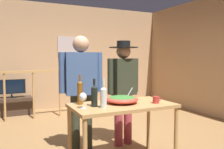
{
  "coord_description": "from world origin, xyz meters",
  "views": [
    {
      "loc": [
        -1.54,
        -3.36,
        1.37
      ],
      "look_at": [
        -0.18,
        -0.49,
        1.14
      ],
      "focal_mm": 37.61,
      "sensor_mm": 36.0,
      "label": 1
    }
  ],
  "objects_px": {
    "framed_picture": "(69,46)",
    "serving_table": "(122,111)",
    "wine_bottle_dark": "(94,95)",
    "flat_screen_tv": "(12,87)",
    "salad_bowl": "(122,99)",
    "person_standing_right": "(123,84)",
    "stair_railing": "(42,87)",
    "wine_bottle_amber": "(80,92)",
    "tv_console": "(12,106)",
    "wine_bottle_clear": "(104,96)",
    "wine_glass": "(83,97)",
    "mug_red": "(156,100)",
    "person_standing_left": "(81,83)"
  },
  "relations": [
    {
      "from": "tv_console",
      "to": "person_standing_right",
      "type": "xyz_separation_m",
      "value": [
        1.5,
        -2.83,
        0.76
      ]
    },
    {
      "from": "wine_glass",
      "to": "wine_bottle_clear",
      "type": "xyz_separation_m",
      "value": [
        0.22,
        -0.08,
        0.01
      ]
    },
    {
      "from": "framed_picture",
      "to": "serving_table",
      "type": "relative_size",
      "value": 0.47
    },
    {
      "from": "tv_console",
      "to": "wine_glass",
      "type": "height_order",
      "value": "wine_glass"
    },
    {
      "from": "wine_glass",
      "to": "mug_red",
      "type": "relative_size",
      "value": 1.55
    },
    {
      "from": "tv_console",
      "to": "person_standing_left",
      "type": "bearing_deg",
      "value": -73.87
    },
    {
      "from": "tv_console",
      "to": "wine_bottle_dark",
      "type": "bearing_deg",
      "value": -77.25
    },
    {
      "from": "framed_picture",
      "to": "tv_console",
      "type": "relative_size",
      "value": 0.67
    },
    {
      "from": "wine_glass",
      "to": "wine_bottle_dark",
      "type": "height_order",
      "value": "wine_bottle_dark"
    },
    {
      "from": "stair_railing",
      "to": "wine_glass",
      "type": "relative_size",
      "value": 16.46
    },
    {
      "from": "flat_screen_tv",
      "to": "mug_red",
      "type": "distance_m",
      "value": 3.89
    },
    {
      "from": "serving_table",
      "to": "person_standing_right",
      "type": "bearing_deg",
      "value": 61.13
    },
    {
      "from": "salad_bowl",
      "to": "wine_bottle_dark",
      "type": "height_order",
      "value": "wine_bottle_dark"
    },
    {
      "from": "serving_table",
      "to": "stair_railing",
      "type": "bearing_deg",
      "value": 100.81
    },
    {
      "from": "tv_console",
      "to": "wine_bottle_clear",
      "type": "distance_m",
      "value": 3.73
    },
    {
      "from": "wine_bottle_amber",
      "to": "wine_glass",
      "type": "bearing_deg",
      "value": -99.29
    },
    {
      "from": "serving_table",
      "to": "wine_bottle_clear",
      "type": "xyz_separation_m",
      "value": [
        -0.31,
        -0.11,
        0.22
      ]
    },
    {
      "from": "stair_railing",
      "to": "tv_console",
      "type": "xyz_separation_m",
      "value": [
        -0.62,
        0.62,
        -0.5
      ]
    },
    {
      "from": "serving_table",
      "to": "wine_bottle_dark",
      "type": "bearing_deg",
      "value": -179.71
    },
    {
      "from": "framed_picture",
      "to": "wine_glass",
      "type": "distance_m",
      "value": 3.94
    },
    {
      "from": "wine_glass",
      "to": "person_standing_left",
      "type": "distance_m",
      "value": 0.68
    },
    {
      "from": "framed_picture",
      "to": "wine_bottle_clear",
      "type": "distance_m",
      "value": 3.97
    },
    {
      "from": "wine_glass",
      "to": "flat_screen_tv",
      "type": "bearing_deg",
      "value": 100.33
    },
    {
      "from": "salad_bowl",
      "to": "person_standing_right",
      "type": "relative_size",
      "value": 0.26
    },
    {
      "from": "wine_bottle_clear",
      "to": "framed_picture",
      "type": "bearing_deg",
      "value": 80.81
    },
    {
      "from": "salad_bowl",
      "to": "person_standing_left",
      "type": "bearing_deg",
      "value": 122.25
    },
    {
      "from": "flat_screen_tv",
      "to": "wine_bottle_dark",
      "type": "relative_size",
      "value": 1.85
    },
    {
      "from": "framed_picture",
      "to": "tv_console",
      "type": "xyz_separation_m",
      "value": [
        -1.47,
        -0.29,
        -1.46
      ]
    },
    {
      "from": "framed_picture",
      "to": "stair_railing",
      "type": "relative_size",
      "value": 0.2
    },
    {
      "from": "framed_picture",
      "to": "serving_table",
      "type": "height_order",
      "value": "framed_picture"
    },
    {
      "from": "tv_console",
      "to": "mug_red",
      "type": "bearing_deg",
      "value": -66.43
    },
    {
      "from": "tv_console",
      "to": "wine_glass",
      "type": "xyz_separation_m",
      "value": [
        0.63,
        -3.48,
        0.71
      ]
    },
    {
      "from": "framed_picture",
      "to": "wine_bottle_clear",
      "type": "bearing_deg",
      "value": -99.19
    },
    {
      "from": "wine_bottle_clear",
      "to": "salad_bowl",
      "type": "bearing_deg",
      "value": 26.59
    },
    {
      "from": "framed_picture",
      "to": "mug_red",
      "type": "distance_m",
      "value": 3.97
    },
    {
      "from": "wine_bottle_dark",
      "to": "mug_red",
      "type": "relative_size",
      "value": 2.83
    },
    {
      "from": "salad_bowl",
      "to": "wine_bottle_clear",
      "type": "height_order",
      "value": "wine_bottle_clear"
    },
    {
      "from": "wine_glass",
      "to": "wine_bottle_amber",
      "type": "height_order",
      "value": "wine_bottle_amber"
    },
    {
      "from": "salad_bowl",
      "to": "mug_red",
      "type": "height_order",
      "value": "salad_bowl"
    },
    {
      "from": "tv_console",
      "to": "person_standing_left",
      "type": "height_order",
      "value": "person_standing_left"
    },
    {
      "from": "person_standing_right",
      "to": "wine_bottle_amber",
      "type": "bearing_deg",
      "value": 18.38
    },
    {
      "from": "stair_railing",
      "to": "wine_bottle_dark",
      "type": "height_order",
      "value": "stair_railing"
    },
    {
      "from": "flat_screen_tv",
      "to": "mug_red",
      "type": "height_order",
      "value": "mug_red"
    },
    {
      "from": "stair_railing",
      "to": "wine_bottle_clear",
      "type": "height_order",
      "value": "stair_railing"
    },
    {
      "from": "wine_glass",
      "to": "wine_bottle_dark",
      "type": "bearing_deg",
      "value": 12.48
    },
    {
      "from": "flat_screen_tv",
      "to": "serving_table",
      "type": "distance_m",
      "value": 3.6
    },
    {
      "from": "salad_bowl",
      "to": "wine_bottle_clear",
      "type": "relative_size",
      "value": 1.23
    },
    {
      "from": "serving_table",
      "to": "wine_bottle_dark",
      "type": "relative_size",
      "value": 3.85
    },
    {
      "from": "tv_console",
      "to": "flat_screen_tv",
      "type": "height_order",
      "value": "flat_screen_tv"
    },
    {
      "from": "stair_railing",
      "to": "wine_bottle_clear",
      "type": "xyz_separation_m",
      "value": [
        0.23,
        -2.94,
        0.22
      ]
    }
  ]
}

